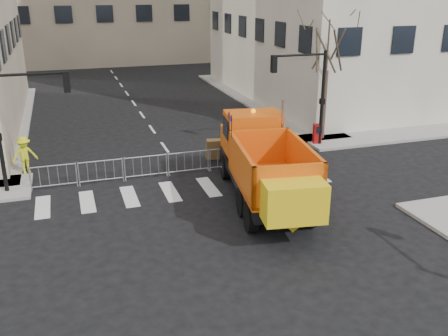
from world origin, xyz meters
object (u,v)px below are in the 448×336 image
object	(u,v)px
plow_truck	(265,162)
cop_b	(250,151)
newspaper_box	(317,134)
worker	(25,155)
cop_a	(235,153)
cop_c	(258,150)

from	to	relation	value
plow_truck	cop_b	distance (m)	4.02
cop_b	newspaper_box	size ratio (longest dim) A/B	1.84
worker	newspaper_box	distance (m)	15.68
cop_a	newspaper_box	size ratio (longest dim) A/B	1.75
cop_a	cop_c	bearing A→B (deg)	149.70
cop_a	cop_c	xyz separation A→B (m)	(1.16, 0.00, 0.04)
cop_a	cop_b	bearing A→B (deg)	149.70
cop_b	newspaper_box	bearing A→B (deg)	-157.30
worker	cop_c	bearing A→B (deg)	-30.64
cop_c	newspaper_box	bearing A→B (deg)	153.15
cop_a	cop_b	size ratio (longest dim) A/B	0.95
cop_a	cop_c	size ratio (longest dim) A/B	0.96
cop_b	cop_c	bearing A→B (deg)	175.28
cop_c	cop_a	bearing A→B (deg)	-56.22
worker	newspaper_box	bearing A→B (deg)	-17.02
cop_a	cop_c	world-z (taller)	cop_c
plow_truck	newspaper_box	size ratio (longest dim) A/B	9.73
plow_truck	cop_a	size ratio (longest dim) A/B	5.57
cop_a	cop_b	world-z (taller)	cop_b
worker	cop_a	bearing A→B (deg)	-32.17
plow_truck	newspaper_box	world-z (taller)	plow_truck
cop_b	newspaper_box	xyz separation A→B (m)	(5.14, 2.66, -0.31)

